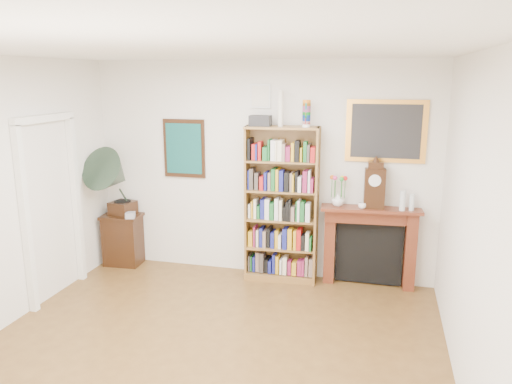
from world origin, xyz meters
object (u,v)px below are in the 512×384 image
cd_stack (130,215)px  bottle_left (403,201)px  gramophone (114,178)px  bottle_right (412,202)px  bookshelf (281,196)px  side_cabinet (123,240)px  flower_vase (338,200)px  fireplace (369,240)px  mantel_clock (375,186)px  teacup (362,206)px

cd_stack → bottle_left: 3.55m
gramophone → bottle_right: size_ratio=4.92×
cd_stack → bottle_left: bottle_left is taller
bottle_right → bookshelf: bearing=-178.7°
side_cabinet → flower_vase: size_ratio=4.42×
fireplace → mantel_clock: mantel_clock is taller
side_cabinet → bottle_left: bearing=-3.3°
flower_vase → cd_stack: bearing=-176.5°
flower_vase → mantel_clock: bearing=-0.4°
cd_stack → bottle_right: bearing=2.7°
gramophone → bottle_left: 3.72m
fireplace → mantel_clock: bearing=-71.8°
bookshelf → bottle_right: 1.58m
side_cabinet → bottle_left: 3.81m
gramophone → bottle_left: bearing=12.8°
mantel_clock → teacup: bearing=-163.0°
bottle_right → side_cabinet: bearing=-179.1°
bookshelf → bottle_left: bookshelf is taller
gramophone → teacup: bearing=12.5°
mantel_clock → bottle_right: mantel_clock is taller
gramophone → mantel_clock: bearing=13.4°
teacup → bottle_left: size_ratio=0.40×
flower_vase → teacup: size_ratio=1.69×
mantel_clock → bottle_left: 0.37m
gramophone → flower_vase: (2.95, 0.20, -0.17)m
teacup → side_cabinet: bearing=-180.0°
cd_stack → teacup: (3.06, 0.11, 0.31)m
side_cabinet → bookshelf: bearing=-3.2°
flower_vase → bottle_left: bottle_left is taller
bottle_left → gramophone: bearing=-177.3°
cd_stack → side_cabinet: bearing=150.6°
mantel_clock → bottle_left: mantel_clock is taller
flower_vase → bottle_left: bearing=-1.7°
cd_stack → flower_vase: (2.76, 0.17, 0.35)m
cd_stack → flower_vase: 2.79m
gramophone → teacup: gramophone is taller
fireplace → gramophone: bearing=179.9°
gramophone → bottle_left: size_ratio=4.10×
fireplace → gramophone: 3.43m
bookshelf → flower_vase: bearing=-1.7°
teacup → bottle_left: bearing=4.3°
gramophone → side_cabinet: bearing=104.6°
bookshelf → gramophone: 2.25m
side_cabinet → gramophone: (0.01, -0.14, 0.91)m
teacup → bottle_left: bottle_left is taller
gramophone → bottle_right: 3.83m
mantel_clock → flower_vase: size_ratio=3.52×
teacup → gramophone: bearing=-177.5°
bookshelf → teacup: bearing=-5.8°
bottle_left → side_cabinet: bearing=-179.4°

